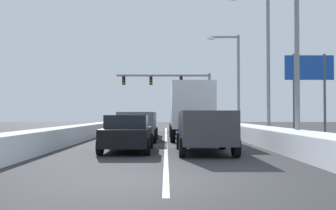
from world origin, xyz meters
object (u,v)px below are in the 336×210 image
at_px(sedan_navy_right_lane_third, 185,124).
at_px(street_lamp_right_far, 234,74).
at_px(street_lamp_right_near, 289,46).
at_px(suv_gray_center_lane_second, 138,124).
at_px(street_lamp_right_mid, 263,54).
at_px(suv_charcoal_right_lane_nearest, 205,127).
at_px(traffic_light_gantry, 177,86).
at_px(roadside_sign_right, 309,76).
at_px(suv_tan_center_lane_third, 140,122).
at_px(sedan_black_center_lane_nearest, 128,133).
at_px(box_truck_right_lane_second, 190,109).

relative_size(sedan_navy_right_lane_third, street_lamp_right_far, 0.56).
bearing_deg(sedan_navy_right_lane_third, street_lamp_right_near, -73.29).
xyz_separation_m(suv_gray_center_lane_second, street_lamp_right_mid, (7.75, 2.17, 4.39)).
height_order(suv_charcoal_right_lane_nearest, traffic_light_gantry, traffic_light_gantry).
height_order(street_lamp_right_mid, roadside_sign_right, street_lamp_right_mid).
distance_m(suv_gray_center_lane_second, street_lamp_right_far, 12.21).
height_order(suv_gray_center_lane_second, street_lamp_right_near, street_lamp_right_near).
xyz_separation_m(suv_charcoal_right_lane_nearest, street_lamp_right_near, (4.03, 1.99, 3.64)).
xyz_separation_m(suv_tan_center_lane_third, roadside_sign_right, (11.24, -3.14, 3.00)).
xyz_separation_m(sedan_black_center_lane_nearest, suv_tan_center_lane_third, (-0.31, 12.25, 0.25)).
relative_size(suv_gray_center_lane_second, traffic_light_gantry, 0.46).
bearing_deg(sedan_black_center_lane_nearest, traffic_light_gantry, 84.27).
bearing_deg(street_lamp_right_near, traffic_light_gantry, 99.52).
distance_m(sedan_black_center_lane_nearest, street_lamp_right_mid, 12.34).
bearing_deg(street_lamp_right_mid, street_lamp_right_near, -94.75).
relative_size(sedan_black_center_lane_nearest, traffic_light_gantry, 0.42).
bearing_deg(sedan_navy_right_lane_third, box_truck_right_lane_second, -90.20).
bearing_deg(traffic_light_gantry, street_lamp_right_near, -80.48).
xyz_separation_m(sedan_black_center_lane_nearest, roadside_sign_right, (10.93, 9.10, 3.25)).
xyz_separation_m(traffic_light_gantry, street_lamp_right_mid, (4.98, -19.22, 0.68)).
distance_m(street_lamp_right_near, street_lamp_right_far, 13.99).
xyz_separation_m(sedan_navy_right_lane_third, street_lamp_right_near, (4.06, -13.51, 3.89)).
xyz_separation_m(suv_charcoal_right_lane_nearest, street_lamp_right_far, (3.98, 15.98, 3.79)).
bearing_deg(street_lamp_right_near, suv_charcoal_right_lane_nearest, -153.70).
height_order(sedan_black_center_lane_nearest, street_lamp_right_far, street_lamp_right_far).
distance_m(sedan_navy_right_lane_third, street_lamp_right_mid, 9.25).
bearing_deg(street_lamp_right_far, box_truck_right_lane_second, -117.64).
bearing_deg(traffic_light_gantry, suv_gray_center_lane_second, -97.40).
bearing_deg(sedan_black_center_lane_nearest, suv_charcoal_right_lane_nearest, -10.40).
xyz_separation_m(box_truck_right_lane_second, street_lamp_right_far, (4.04, 7.71, 2.91)).
bearing_deg(roadside_sign_right, suv_tan_center_lane_third, 164.38).
relative_size(suv_charcoal_right_lane_nearest, sedan_navy_right_lane_third, 1.09).
bearing_deg(roadside_sign_right, sedan_navy_right_lane_third, 143.31).
distance_m(suv_tan_center_lane_third, roadside_sign_right, 12.05).
xyz_separation_m(street_lamp_right_near, street_lamp_right_far, (-0.04, 13.99, 0.15)).
height_order(suv_charcoal_right_lane_nearest, street_lamp_right_near, street_lamp_right_near).
xyz_separation_m(suv_charcoal_right_lane_nearest, roadside_sign_right, (7.79, 9.68, 3.00)).
bearing_deg(sedan_navy_right_lane_third, suv_tan_center_lane_third, -141.94).
bearing_deg(sedan_navy_right_lane_third, street_lamp_right_mid, -54.57).
bearing_deg(street_lamp_right_far, suv_tan_center_lane_third, -156.98).
height_order(box_truck_right_lane_second, street_lamp_right_far, street_lamp_right_far).
relative_size(suv_charcoal_right_lane_nearest, street_lamp_right_mid, 0.53).
relative_size(box_truck_right_lane_second, street_lamp_right_near, 0.93).
distance_m(sedan_navy_right_lane_third, suv_gray_center_lane_second, 9.23).
xyz_separation_m(suv_charcoal_right_lane_nearest, suv_tan_center_lane_third, (-3.45, 12.82, 0.00)).
distance_m(sedan_navy_right_lane_third, street_lamp_right_far, 5.72).
distance_m(box_truck_right_lane_second, suv_gray_center_lane_second, 3.53).
xyz_separation_m(box_truck_right_lane_second, street_lamp_right_near, (4.08, -6.28, 2.75)).
xyz_separation_m(traffic_light_gantry, roadside_sign_right, (8.16, -18.53, -0.71)).
bearing_deg(box_truck_right_lane_second, street_lamp_right_mid, 8.72).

